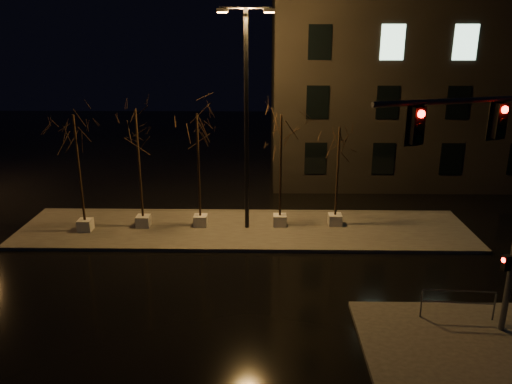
{
  "coord_description": "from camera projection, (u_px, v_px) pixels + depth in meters",
  "views": [
    {
      "loc": [
        0.96,
        -16.81,
        9.31
      ],
      "look_at": [
        0.61,
        3.5,
        2.8
      ],
      "focal_mm": 35.0,
      "sensor_mm": 36.0,
      "label": 1
    }
  ],
  "objects": [
    {
      "name": "guard_rail_a",
      "position": [
        458.0,
        300.0,
        16.56
      ],
      "size": [
        2.42,
        0.21,
        1.04
      ],
      "rotation": [
        0.0,
        0.0,
        -0.07
      ],
      "color": "#54565C",
      "rests_on": "sidewalk_corner"
    },
    {
      "name": "sidewalk_corner",
      "position": [
        475.0,
        346.0,
        15.39
      ],
      "size": [
        7.0,
        5.0,
        0.15
      ],
      "primitive_type": "cube",
      "color": "#403E39",
      "rests_on": "ground"
    },
    {
      "name": "traffic_signal_mast",
      "position": [
        492.0,
        187.0,
        14.3
      ],
      "size": [
        5.91,
        1.92,
        7.52
      ],
      "rotation": [
        0.0,
        0.0,
        0.31
      ],
      "color": "#54565C",
      "rests_on": "sidewalk_corner"
    },
    {
      "name": "tree_2",
      "position": [
        198.0,
        139.0,
        23.46
      ],
      "size": [
        1.8,
        1.8,
        5.75
      ],
      "color": "silver",
      "rests_on": "median"
    },
    {
      "name": "building",
      "position": [
        459.0,
        61.0,
        33.49
      ],
      "size": [
        25.0,
        12.0,
        15.0
      ],
      "primitive_type": "cube",
      "color": "black",
      "rests_on": "ground"
    },
    {
      "name": "streetlight_main",
      "position": [
        246.0,
        107.0,
        22.8
      ],
      "size": [
        2.55,
        0.38,
        10.24
      ],
      "rotation": [
        0.0,
        0.0,
        0.04
      ],
      "color": "black",
      "rests_on": "median"
    },
    {
      "name": "tree_0",
      "position": [
        76.0,
        142.0,
        22.89
      ],
      "size": [
        1.8,
        1.8,
        5.77
      ],
      "color": "silver",
      "rests_on": "median"
    },
    {
      "name": "tree_1",
      "position": [
        137.0,
        137.0,
        23.35
      ],
      "size": [
        1.8,
        1.8,
        5.93
      ],
      "color": "silver",
      "rests_on": "median"
    },
    {
      "name": "tree_4",
      "position": [
        339.0,
        150.0,
        23.75
      ],
      "size": [
        1.8,
        1.8,
        5.06
      ],
      "color": "silver",
      "rests_on": "median"
    },
    {
      "name": "tree_3",
      "position": [
        281.0,
        141.0,
        23.53
      ],
      "size": [
        1.8,
        1.8,
        5.66
      ],
      "color": "silver",
      "rests_on": "median"
    },
    {
      "name": "median",
      "position": [
        244.0,
        229.0,
        24.55
      ],
      "size": [
        22.0,
        5.0,
        0.15
      ],
      "primitive_type": "cube",
      "color": "#403E39",
      "rests_on": "ground"
    },
    {
      "name": "ground",
      "position": [
        238.0,
        290.0,
        18.86
      ],
      "size": [
        90.0,
        90.0,
        0.0
      ],
      "primitive_type": "plane",
      "color": "black",
      "rests_on": "ground"
    }
  ]
}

